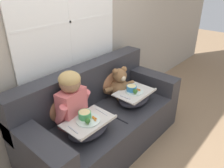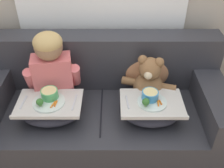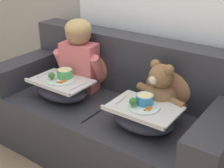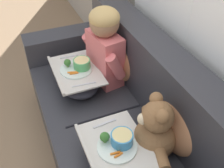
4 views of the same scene
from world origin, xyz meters
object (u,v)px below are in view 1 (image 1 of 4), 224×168
object	(u,v)px
child_figure	(71,97)
lap_tray_teddy	(134,97)
lap_tray_child	(88,126)
teddy_bear	(120,85)
throw_pillow_behind_teddy	(111,80)
throw_pillow_behind_child	(64,103)
couch	(102,119)

from	to	relation	value
child_figure	lap_tray_teddy	distance (m)	0.83
lap_tray_child	teddy_bear	bearing A→B (deg)	16.56
throw_pillow_behind_teddy	lap_tray_teddy	world-z (taller)	throw_pillow_behind_teddy
throw_pillow_behind_child	couch	bearing A→B (deg)	-25.96
child_figure	lap_tray_teddy	world-z (taller)	child_figure
throw_pillow_behind_teddy	teddy_bear	bearing A→B (deg)	-90.61
teddy_bear	lap_tray_child	xyz separation A→B (m)	(-0.76, -0.22, -0.08)
throw_pillow_behind_teddy	teddy_bear	world-z (taller)	teddy_bear
throw_pillow_behind_teddy	throw_pillow_behind_child	bearing A→B (deg)	180.00
child_figure	throw_pillow_behind_child	bearing A→B (deg)	90.07
child_figure	lap_tray_teddy	xyz separation A→B (m)	(0.76, -0.23, -0.24)
child_figure	teddy_bear	world-z (taller)	child_figure
throw_pillow_behind_child	teddy_bear	world-z (taller)	throw_pillow_behind_child
couch	throw_pillow_behind_child	bearing A→B (deg)	154.04
child_figure	teddy_bear	bearing A→B (deg)	-0.33
teddy_bear	throw_pillow_behind_child	bearing A→B (deg)	168.98
throw_pillow_behind_teddy	lap_tray_teddy	size ratio (longest dim) A/B	0.87
throw_pillow_behind_child	throw_pillow_behind_teddy	world-z (taller)	throw_pillow_behind_child
throw_pillow_behind_teddy	lap_tray_teddy	xyz separation A→B (m)	(-0.00, -0.37, -0.11)
throw_pillow_behind_child	lap_tray_teddy	size ratio (longest dim) A/B	0.94
throw_pillow_behind_child	lap_tray_child	xyz separation A→B (m)	(-0.00, -0.37, -0.11)
couch	throw_pillow_behind_teddy	bearing A→B (deg)	25.96
teddy_bear	lap_tray_teddy	xyz separation A→B (m)	(0.00, -0.23, -0.09)
throw_pillow_behind_teddy	lap_tray_child	xyz separation A→B (m)	(-0.76, -0.37, -0.11)
lap_tray_teddy	couch	bearing A→B (deg)	153.48
lap_tray_teddy	child_figure	bearing A→B (deg)	163.09
lap_tray_teddy	lap_tray_child	bearing A→B (deg)	179.94
throw_pillow_behind_child	lap_tray_teddy	world-z (taller)	throw_pillow_behind_child
couch	teddy_bear	distance (m)	0.48
throw_pillow_behind_teddy	teddy_bear	xyz separation A→B (m)	(-0.00, -0.15, -0.03)
throw_pillow_behind_child	teddy_bear	size ratio (longest dim) A/B	1.01
throw_pillow_behind_teddy	teddy_bear	distance (m)	0.15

